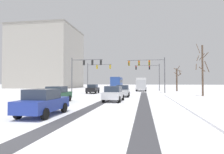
# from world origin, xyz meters

# --- Properties ---
(ground_plane) EXTENTS (300.00, 300.00, 0.00)m
(ground_plane) POSITION_xyz_m (0.00, 0.00, 0.00)
(ground_plane) COLOR white
(wheel_track_left_lane) EXTENTS (1.00, 34.41, 0.01)m
(wheel_track_left_lane) POSITION_xyz_m (4.66, 15.64, 0.00)
(wheel_track_left_lane) COLOR #424247
(wheel_track_left_lane) RESTS_ON ground
(wheel_track_right_lane) EXTENTS (0.99, 34.41, 0.01)m
(wheel_track_right_lane) POSITION_xyz_m (0.47, 15.64, 0.00)
(wheel_track_right_lane) COLOR #424247
(wheel_track_right_lane) RESTS_ON ground
(sidewalk_kerb_right) EXTENTS (4.00, 34.41, 0.12)m
(sidewalk_kerb_right) POSITION_xyz_m (9.77, 14.08, 0.06)
(sidewalk_kerb_right) COLOR white
(sidewalk_kerb_right) RESTS_ON ground
(traffic_signal_far_left) EXTENTS (5.82, 0.62, 6.50)m
(traffic_signal_far_left) POSITION_xyz_m (-6.37, 37.16, 4.63)
(traffic_signal_far_left) COLOR #56565B
(traffic_signal_far_left) RESTS_ON ground
(traffic_signal_near_left) EXTENTS (5.85, 0.43, 6.50)m
(traffic_signal_near_left) POSITION_xyz_m (-6.05, 27.27, 4.78)
(traffic_signal_near_left) COLOR #56565B
(traffic_signal_near_left) RESTS_ON ground
(traffic_signal_far_right) EXTENTS (5.95, 0.59, 6.50)m
(traffic_signal_far_right) POSITION_xyz_m (6.32, 41.18, 4.64)
(traffic_signal_far_right) COLOR #56565B
(traffic_signal_far_right) RESTS_ON ground
(traffic_signal_near_right) EXTENTS (6.86, 0.58, 6.50)m
(traffic_signal_near_right) POSITION_xyz_m (5.63, 29.41, 4.82)
(traffic_signal_near_right) COLOR #56565B
(traffic_signal_near_right) RESTS_ON ground
(car_black_lead) EXTENTS (1.96, 4.16, 1.62)m
(car_black_lead) POSITION_xyz_m (-4.52, 27.71, 0.82)
(car_black_lead) COLOR black
(car_black_lead) RESTS_ON ground
(car_silver_second) EXTENTS (1.93, 4.15, 1.62)m
(car_silver_second) POSITION_xyz_m (1.73, 20.69, 0.82)
(car_silver_second) COLOR #B7BABF
(car_silver_second) RESTS_ON ground
(car_white_third) EXTENTS (1.95, 4.16, 1.62)m
(car_white_third) POSITION_xyz_m (1.48, 13.98, 0.82)
(car_white_third) COLOR silver
(car_white_third) RESTS_ON ground
(car_dark_green_fourth) EXTENTS (2.00, 4.19, 1.62)m
(car_dark_green_fourth) POSITION_xyz_m (-3.91, 11.92, 0.82)
(car_dark_green_fourth) COLOR #194C2D
(car_dark_green_fourth) RESTS_ON ground
(car_blue_fifth) EXTENTS (1.84, 4.10, 1.62)m
(car_blue_fifth) POSITION_xyz_m (-1.44, 4.75, 0.82)
(car_blue_fifth) COLOR #233899
(car_blue_fifth) RESTS_ON ground
(bus_oncoming) EXTENTS (3.06, 11.11, 3.38)m
(bus_oncoming) POSITION_xyz_m (-2.85, 47.57, 1.99)
(bus_oncoming) COLOR #284793
(bus_oncoming) RESTS_ON ground
(box_truck_delivery) EXTENTS (2.36, 7.42, 3.02)m
(box_truck_delivery) POSITION_xyz_m (4.07, 38.73, 1.63)
(box_truck_delivery) COLOR #B7BABF
(box_truck_delivery) RESTS_ON ground
(bare_tree_sidewalk_mid) EXTENTS (2.09, 2.07, 7.79)m
(bare_tree_sidewalk_mid) POSITION_xyz_m (13.14, 23.69, 3.99)
(bare_tree_sidewalk_mid) COLOR brown
(bare_tree_sidewalk_mid) RESTS_ON ground
(bare_tree_sidewalk_far) EXTENTS (1.79, 1.90, 5.73)m
(bare_tree_sidewalk_far) POSITION_xyz_m (12.07, 38.86, 2.87)
(bare_tree_sidewalk_far) COLOR brown
(bare_tree_sidewalk_far) RESTS_ON ground
(office_building_far_left_block) EXTENTS (21.00, 19.65, 21.07)m
(office_building_far_left_block) POSITION_xyz_m (-29.43, 57.62, 10.54)
(office_building_far_left_block) COLOR #B2ADA3
(office_building_far_left_block) RESTS_ON ground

